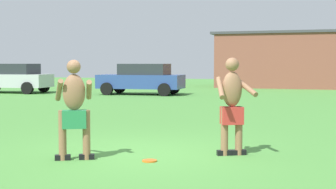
{
  "coord_description": "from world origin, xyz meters",
  "views": [
    {
      "loc": [
        3.35,
        -8.2,
        1.64
      ],
      "look_at": [
        0.39,
        0.49,
        1.05
      ],
      "focal_mm": 53.16,
      "sensor_mm": 36.0,
      "label": 1
    }
  ],
  "objects": [
    {
      "name": "car_silver_far_end",
      "position": [
        -13.4,
        14.55,
        0.82
      ],
      "size": [
        4.46,
        2.37,
        1.58
      ],
      "color": "silver",
      "rests_on": "ground_plane"
    },
    {
      "name": "player_near",
      "position": [
        1.6,
        0.43,
        0.92
      ],
      "size": [
        0.8,
        0.74,
        1.73
      ],
      "color": "black",
      "rests_on": "ground_plane"
    },
    {
      "name": "ground_plane",
      "position": [
        0.0,
        0.0,
        0.0
      ],
      "size": [
        80.0,
        80.0,
        0.0
      ],
      "primitive_type": "plane",
      "color": "#4C8E3D"
    },
    {
      "name": "player_in_green",
      "position": [
        -0.83,
        -0.83,
        0.9
      ],
      "size": [
        0.81,
        0.73,
        1.69
      ],
      "color": "black",
      "rests_on": "ground_plane"
    },
    {
      "name": "outbuilding_behind_lot",
      "position": [
        2.26,
        25.81,
        1.82
      ],
      "size": [
        13.53,
        5.2,
        3.63
      ],
      "color": "brown",
      "rests_on": "ground_plane"
    },
    {
      "name": "car_blue_mid_lot",
      "position": [
        -6.15,
        15.47,
        0.82
      ],
      "size": [
        4.41,
        2.25,
        1.58
      ],
      "color": "#2D478C",
      "rests_on": "ground_plane"
    },
    {
      "name": "frisbee",
      "position": [
        0.43,
        -0.57,
        0.01
      ],
      "size": [
        0.25,
        0.25,
        0.03
      ],
      "primitive_type": "cylinder",
      "color": "orange",
      "rests_on": "ground_plane"
    }
  ]
}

